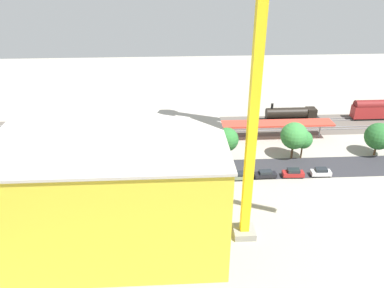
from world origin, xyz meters
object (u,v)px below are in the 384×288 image
object	(u,v)px
street_tree_0	(213,139)
passenger_coach	(381,109)
street_tree_4	(303,140)
locomotive	(293,114)
traffic_light	(75,148)
street_tree_5	(227,140)
tower_crane	(274,103)
construction_building	(114,192)
parked_car_1	(293,173)
parked_car_0	(321,172)
platform_canopy_near	(218,125)
parked_car_2	(265,174)
street_tree_3	(294,136)
parked_car_3	(238,176)
street_tree_2	(76,143)
box_truck_0	(172,178)
box_truck_1	(102,178)
street_tree_1	(379,136)
box_truck_2	(82,179)

from	to	relation	value
street_tree_0	passenger_coach	bearing A→B (deg)	-156.82
passenger_coach	street_tree_4	xyz separation A→B (m)	(30.49, 22.16, 1.81)
locomotive	traffic_light	xyz separation A→B (m)	(56.45, 22.23, 2.36)
street_tree_0	street_tree_5	xyz separation A→B (m)	(-3.17, 0.05, -0.29)
tower_crane	street_tree_4	xyz separation A→B (m)	(-15.66, -27.16, -19.31)
construction_building	traffic_light	world-z (taller)	construction_building
passenger_coach	parked_car_1	xyz separation A→B (m)	(34.79, 30.22, -2.24)
street_tree_5	traffic_light	world-z (taller)	street_tree_5
parked_car_1	parked_car_0	bearing A→B (deg)	-179.12
platform_canopy_near	traffic_light	size ratio (longest dim) A/B	9.07
parked_car_2	street_tree_0	distance (m)	14.22
parked_car_0	parked_car_2	size ratio (longest dim) A/B	0.90
construction_building	street_tree_0	xyz separation A→B (m)	(-18.48, -25.63, -3.48)
construction_building	street_tree_3	distance (m)	45.36
tower_crane	street_tree_0	xyz separation A→B (m)	(5.25, -27.31, -18.58)
parked_car_2	construction_building	world-z (taller)	construction_building
passenger_coach	parked_car_3	bearing A→B (deg)	33.16
street_tree_2	box_truck_0	bearing A→B (deg)	154.15
parked_car_3	construction_building	xyz separation A→B (m)	(23.15, 17.11, 8.35)
construction_building	tower_crane	world-z (taller)	tower_crane
street_tree_2	street_tree_5	bearing A→B (deg)	179.32
tower_crane	box_truck_1	size ratio (longest dim) A/B	4.06
construction_building	street_tree_3	world-z (taller)	construction_building
parked_car_2	street_tree_2	bearing A→B (deg)	-11.66
platform_canopy_near	parked_car_0	xyz separation A→B (m)	(-20.08, 18.69, -3.48)
locomotive	box_truck_1	size ratio (longest dim) A/B	1.57
parked_car_2	traffic_light	distance (m)	42.38
locomotive	street_tree_4	size ratio (longest dim) A/B	2.21
parked_car_0	street_tree_2	bearing A→B (deg)	-9.03
street_tree_0	parked_car_3	bearing A→B (deg)	118.71
street_tree_2	traffic_light	distance (m)	1.06
street_tree_0	street_tree_4	xyz separation A→B (m)	(-20.90, 0.15, -0.73)
platform_canopy_near	street_tree_4	distance (m)	21.19
traffic_light	street_tree_3	bearing A→B (deg)	-179.67
parked_car_1	street_tree_2	distance (m)	48.13
box_truck_0	street_tree_0	xyz separation A→B (m)	(-9.43, -9.89, 3.87)
traffic_light	box_truck_1	bearing A→B (deg)	128.93
parked_car_1	street_tree_5	xyz separation A→B (m)	(13.44, -8.16, 4.49)
locomotive	street_tree_1	bearing A→B (deg)	121.78
construction_building	street_tree_2	world-z (taller)	construction_building
passenger_coach	box_truck_0	bearing A→B (deg)	27.68
box_truck_1	street_tree_5	size ratio (longest dim) A/B	1.22
street_tree_4	street_tree_5	xyz separation A→B (m)	(17.73, -0.10, 0.44)
construction_building	box_truck_1	size ratio (longest dim) A/B	3.46
tower_crane	traffic_light	size ratio (longest dim) A/B	6.17
parked_car_0	street_tree_5	bearing A→B (deg)	-22.45
parked_car_0	traffic_light	bearing A→B (deg)	-8.39
parked_car_0	box_truck_2	distance (m)	50.41
construction_building	box_truck_1	distance (m)	19.03
street_tree_4	parked_car_3	bearing A→B (deg)	27.28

